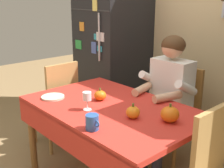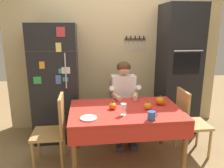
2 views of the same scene
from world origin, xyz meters
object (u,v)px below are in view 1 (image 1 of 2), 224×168
Objects in this scene: chair_behind_person at (177,111)px; pumpkin_small at (100,95)px; dining_table at (110,116)px; pumpkin_medium at (133,112)px; serving_tray at (53,97)px; wine_glass at (87,97)px; chair_left_side at (58,101)px; seated_person at (166,93)px; coffee_mug at (92,122)px; pumpkin_large at (170,114)px; refrigerator at (113,54)px.

chair_behind_person is 8.81× the size of pumpkin_small.
dining_table is 12.75× the size of pumpkin_medium.
chair_behind_person is at bearing 61.68° from serving_tray.
wine_glass is 0.74× the size of serving_tray.
chair_left_side is (-0.98, -0.72, 0.00)m from chair_behind_person.
dining_table is at bearing 174.97° from pumpkin_medium.
wine_glass is 0.37m from pumpkin_medium.
seated_person is 10.78× the size of coffee_mug.
dining_table is 7.21× the size of serving_tray.
seated_person is 9.46× the size of pumpkin_large.
seated_person is at bearing 66.84° from pumpkin_small.
chair_left_side is (-0.90, 0.08, -0.14)m from dining_table.
coffee_mug is at bearing -20.61° from chair_left_side.
pumpkin_small is (-0.65, -0.09, -0.01)m from pumpkin_large.
chair_behind_person is 0.84m from pumpkin_small.
chair_left_side is 8.06× the size of coffee_mug.
dining_table is at bearing -4.76° from chair_left_side.
chair_behind_person reaches higher than coffee_mug.
chair_behind_person is at bearing 120.98° from pumpkin_large.
wine_glass is at bearing -16.49° from chair_left_side.
pumpkin_small is at bearing -47.06° from refrigerator.
seated_person is 1.00m from serving_tray.
chair_behind_person is at bearing 72.20° from pumpkin_small.
serving_tray is at bearing 170.31° from coffee_mug.
pumpkin_medium is at bearing -76.69° from chair_behind_person.
refrigerator is at bearing 132.94° from pumpkin_small.
pumpkin_large reaches higher than serving_tray.
pumpkin_small is 0.41m from serving_tray.
chair_behind_person is 0.83m from pumpkin_large.
coffee_mug is at bearing -31.39° from wine_glass.
wine_glass is at bearing -49.94° from refrigerator.
refrigerator is at bearing 152.04° from pumpkin_large.
pumpkin_medium reaches higher than coffee_mug.
wine_glass is (-0.29, 0.18, 0.05)m from coffee_mug.
pumpkin_medium is at bearing -5.03° from dining_table.
pumpkin_medium is (0.19, -0.82, 0.27)m from chair_behind_person.
coffee_mug is at bearing -44.80° from pumpkin_small.
serving_tray is (-0.55, -1.02, 0.24)m from chair_behind_person.
seated_person is at bearing 98.58° from coffee_mug.
wine_glass is at bearing -98.43° from chair_behind_person.
dining_table is 12.13× the size of coffee_mug.
chair_behind_person is 0.29m from seated_person.
dining_table is 9.80× the size of wine_glass.
wine_glass is at bearing -151.65° from pumpkin_large.
chair_behind_person is 4.79× the size of serving_tray.
wine_glass reaches higher than coffee_mug.
coffee_mug is at bearing -98.70° from pumpkin_medium.
coffee_mug is at bearing -9.69° from serving_tray.
seated_person is 0.63m from pumpkin_large.
coffee_mug is 0.88× the size of pumpkin_large.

